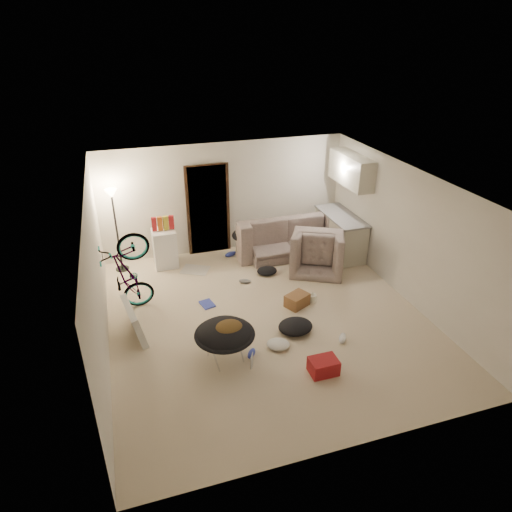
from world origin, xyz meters
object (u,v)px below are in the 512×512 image
object	(u,v)px
floor_lamp	(114,213)
saucer_chair	(225,339)
sofa	(284,238)
juicer	(312,298)
armchair	(318,252)
drink_case_a	(297,300)
mini_fridge	(165,248)
kitchen_counter	(340,235)
tv_box	(134,321)
bicycle	(130,290)
drink_case_b	(323,366)

from	to	relation	value
floor_lamp	saucer_chair	world-z (taller)	floor_lamp
sofa	juicer	size ratio (longest dim) A/B	10.63
armchair	saucer_chair	xyz separation A→B (m)	(-2.65, -2.39, 0.05)
drink_case_a	mini_fridge	bearing A→B (deg)	105.10
kitchen_counter	drink_case_a	size ratio (longest dim) A/B	3.56
tv_box	juicer	distance (m)	3.30
bicycle	armchair	bearing A→B (deg)	-84.50
bicycle	drink_case_a	xyz separation A→B (m)	(2.96, -0.77, -0.31)
sofa	juicer	world-z (taller)	sofa
armchair	saucer_chair	distance (m)	3.57
floor_lamp	drink_case_b	world-z (taller)	floor_lamp
sofa	drink_case_b	distance (m)	4.19
sofa	saucer_chair	xyz separation A→B (m)	(-2.23, -3.34, 0.06)
saucer_chair	mini_fridge	bearing A→B (deg)	97.82
drink_case_a	drink_case_b	bearing A→B (deg)	-126.68
floor_lamp	kitchen_counter	xyz separation A→B (m)	(4.83, -0.65, -0.87)
sofa	drink_case_b	bearing A→B (deg)	77.29
sofa	bicycle	bearing A→B (deg)	22.38
bicycle	juicer	world-z (taller)	bicycle
floor_lamp	armchair	size ratio (longest dim) A/B	1.69
kitchen_counter	bicycle	bearing A→B (deg)	-167.63
kitchen_counter	drink_case_b	size ratio (longest dim) A/B	3.54
drink_case_b	mini_fridge	bearing A→B (deg)	113.42
kitchen_counter	bicycle	xyz separation A→B (m)	(-4.73, -1.04, -0.01)
tv_box	drink_case_b	size ratio (longest dim) A/B	2.12
drink_case_a	juicer	distance (m)	0.34
bicycle	tv_box	bearing A→B (deg)	177.73
floor_lamp	mini_fridge	distance (m)	1.29
sofa	drink_case_a	world-z (taller)	sofa
sofa	floor_lamp	bearing A→B (deg)	-3.60
sofa	juicer	distance (m)	2.24
bicycle	drink_case_b	world-z (taller)	bicycle
armchair	drink_case_b	bearing A→B (deg)	94.51
floor_lamp	sofa	world-z (taller)	floor_lamp
floor_lamp	kitchen_counter	size ratio (longest dim) A/B	1.21
saucer_chair	juicer	bearing A→B (deg)	29.63
mini_fridge	juicer	size ratio (longest dim) A/B	3.81
armchair	tv_box	xyz separation A→B (m)	(-3.95, -1.33, -0.05)
floor_lamp	bicycle	world-z (taller)	floor_lamp
kitchen_counter	drink_case_a	xyz separation A→B (m)	(-1.77, -1.81, -0.32)
drink_case_b	sofa	bearing A→B (deg)	77.77
sofa	mini_fridge	world-z (taller)	mini_fridge
kitchen_counter	sofa	size ratio (longest dim) A/B	0.65
floor_lamp	kitchen_counter	bearing A→B (deg)	-7.66
floor_lamp	sofa	xyz separation A→B (m)	(3.63, -0.20, -0.97)
floor_lamp	armchair	bearing A→B (deg)	-15.81
armchair	bicycle	size ratio (longest dim) A/B	0.66
bicycle	drink_case_b	bearing A→B (deg)	-136.82
saucer_chair	drink_case_a	size ratio (longest dim) A/B	2.23
mini_fridge	drink_case_b	bearing A→B (deg)	-67.15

